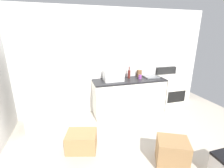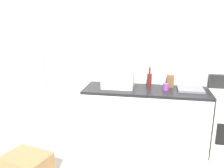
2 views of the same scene
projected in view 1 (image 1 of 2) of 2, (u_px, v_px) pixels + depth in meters
ground_plane at (137, 142)px, 3.05m from camera, size 6.00×6.00×0.00m
wall_back at (114, 62)px, 4.08m from camera, size 5.00×0.10×2.60m
kitchen_counter at (129, 96)px, 4.09m from camera, size 1.80×0.60×0.90m
refrigerator at (41, 88)px, 3.38m from camera, size 0.68×0.66×1.75m
stove_oven at (169, 91)px, 4.42m from camera, size 0.60×0.61×1.10m
microwave at (113, 75)px, 3.84m from camera, size 0.46×0.34×0.27m
sink_basin at (151, 77)px, 4.18m from camera, size 0.36×0.32×0.03m
wine_bottle at (129, 74)px, 4.07m from camera, size 0.07×0.07×0.30m
coffee_mug at (140, 77)px, 4.02m from camera, size 0.08×0.08×0.10m
knife_block at (139, 73)px, 4.20m from camera, size 0.10×0.10×0.18m
cardboard_box_large at (82, 141)px, 2.82m from camera, size 0.60×0.51×0.33m
cardboard_box_medium at (172, 152)px, 2.48m from camera, size 0.58×0.54×0.43m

